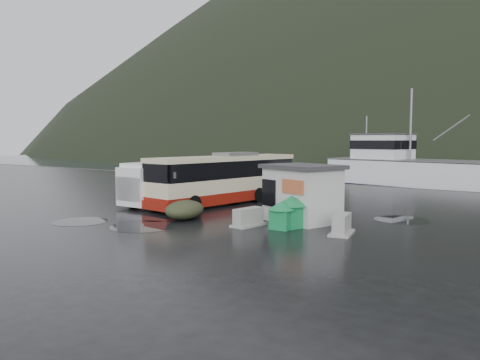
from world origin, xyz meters
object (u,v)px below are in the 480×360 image
Objects in this scene: coach_bus at (226,203)px; dome_tent at (185,219)px; waste_bin_right at (292,227)px; jersey_barrier_a at (248,226)px; white_van at (168,204)px; fishing_trawler at (439,181)px; waste_bin_left at (282,229)px; ticket_kiosk at (302,222)px; jersey_barrier_b at (342,234)px.

dome_tent is at bearing -65.72° from coach_bus.
jersey_barrier_a is (-1.83, -0.92, 0.00)m from waste_bin_right.
white_van is at bearing 159.48° from jersey_barrier_a.
waste_bin_right is (7.57, -4.79, 0.00)m from coach_bus.
coach_bus is 26.81m from fishing_trawler.
dome_tent is at bearing -88.13° from fishing_trawler.
jersey_barrier_a is (8.42, -3.15, 0.00)m from white_van.
waste_bin_left is at bearing -103.85° from waste_bin_right.
waste_bin_right is 5.73m from dome_tent.
fishing_trawler reaches higher than dome_tent.
waste_bin_right is at bearing 26.63° from jersey_barrier_a.
ticket_kiosk is (-0.35, 1.66, 0.00)m from waste_bin_right.
waste_bin_right is 1.69m from ticket_kiosk.
ticket_kiosk is at bearing -17.29° from coach_bus.
waste_bin_left is 1.70m from jersey_barrier_a.
white_van is at bearing -98.00° from fishing_trawler.
dome_tent is 1.43× the size of jersey_barrier_b.
white_van reaches higher than waste_bin_left.
waste_bin_left is at bearing 6.59° from dome_tent.
ticket_kiosk is at bearing 148.40° from jersey_barrier_b.
ticket_kiosk reaches higher than dome_tent.
jersey_barrier_a is (3.75, 0.34, 0.00)m from dome_tent.
jersey_barrier_b is at bearing -10.56° from white_van.
fishing_trawler is (9.72, 28.42, 0.00)m from white_van.
jersey_barrier_a is (5.73, -5.71, 0.00)m from coach_bus.
jersey_barrier_b is at bearing -2.84° from waste_bin_right.
coach_bus is 6.66× the size of jersey_barrier_b.
coach_bus is 7.77× the size of waste_bin_right.
waste_bin_left is 0.75× the size of jersey_barrier_b.
jersey_barrier_a is (-1.48, -2.58, 0.00)m from ticket_kiosk.
white_van reaches higher than waste_bin_right.
waste_bin_left is 5.47m from dome_tent.
fishing_trawler is (-0.37, 31.28, 0.00)m from waste_bin_left.
white_van reaches higher than jersey_barrier_a.
white_van is 1.79× the size of ticket_kiosk.
coach_bus is 6.36m from dome_tent.
white_van is 3.75× the size of jersey_barrier_b.
jersey_barrier_b is at bearing -19.75° from coach_bus.
waste_bin_right reaches higher than jersey_barrier_b.
waste_bin_right is at bearing -12.40° from white_van.
white_van is 13.01m from jersey_barrier_b.
fishing_trawler is at bearing 80.99° from dome_tent.
waste_bin_left is at bearing -15.96° from white_van.
waste_bin_right is (10.25, -2.23, 0.00)m from white_van.
waste_bin_right is at bearing -78.13° from fishing_trawler.
white_van is (-2.68, -2.56, 0.00)m from coach_bus.
jersey_barrier_a is at bearing -101.83° from ticket_kiosk.
ticket_kiosk is (9.90, -0.57, 0.00)m from white_van.
waste_bin_right is 0.41× the size of ticket_kiosk.
jersey_barrier_a is at bearing 5.19° from dome_tent.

